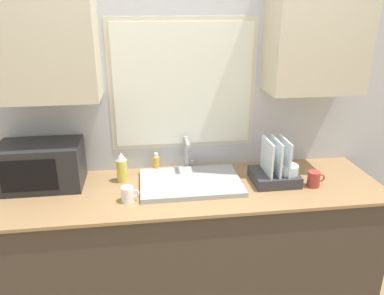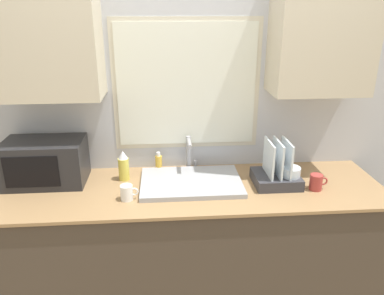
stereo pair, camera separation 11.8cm
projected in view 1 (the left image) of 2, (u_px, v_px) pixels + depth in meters
The scene contains 10 objects.
countertop at pixel (190, 249), 2.53m from camera, with size 2.44×0.71×0.94m.
wall_back at pixel (184, 97), 2.48m from camera, with size 6.00×0.38×2.60m.
sink_basin at pixel (191, 182), 2.39m from camera, with size 0.64×0.44×0.03m.
faucet at pixel (187, 151), 2.55m from camera, with size 0.08×0.18×0.24m.
microwave at pixel (41, 165), 2.33m from camera, with size 0.50×0.31×0.28m.
dish_rack at pixel (276, 171), 2.40m from camera, with size 0.28×0.26×0.29m.
spray_bottle at pixel (122, 167), 2.41m from camera, with size 0.07×0.07×0.20m.
soap_bottle at pixel (156, 163), 2.56m from camera, with size 0.05×0.05×0.14m.
mug_near_sink at pixel (128, 194), 2.17m from camera, with size 0.11×0.07×0.09m.
mug_by_rack at pixel (314, 179), 2.35m from camera, with size 0.11×0.08×0.10m.
Camera 1 is at (-0.27, -1.76, 2.01)m, focal length 35.00 mm.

